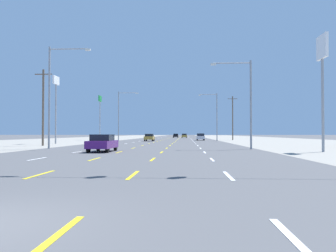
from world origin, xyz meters
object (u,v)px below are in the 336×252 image
at_px(pole_sign_left_row_2, 100,107).
at_px(streetlight_left_row_1, 120,112).
at_px(sedan_inner_right_midfar, 184,136).
at_px(pole_sign_left_row_1, 56,94).
at_px(sedan_inner_left_near, 149,137).
at_px(hatchback_far_right_mid, 200,137).
at_px(streetlight_right_row_1, 215,113).
at_px(pole_sign_right_row_0, 322,63).
at_px(streetlight_right_row_0, 246,97).
at_px(sedan_center_turn_far, 176,136).
at_px(streetlight_left_row_0, 53,90).
at_px(sedan_inner_left_nearest, 103,143).

relative_size(pole_sign_left_row_2, streetlight_left_row_1, 1.00).
bearing_deg(streetlight_left_row_1, pole_sign_left_row_2, 129.98).
relative_size(sedan_inner_right_midfar, pole_sign_left_row_1, 0.44).
xyz_separation_m(sedan_inner_left_near, pole_sign_left_row_1, (-12.14, -18.39, 6.72)).
height_order(hatchback_far_right_mid, streetlight_right_row_1, streetlight_right_row_1).
distance_m(pole_sign_right_row_0, streetlight_right_row_0, 7.57).
relative_size(sedan_inner_right_midfar, streetlight_left_row_1, 0.44).
bearing_deg(pole_sign_left_row_2, sedan_center_turn_far, 70.31).
bearing_deg(pole_sign_left_row_2, streetlight_left_row_0, -81.73).
height_order(sedan_inner_left_near, pole_sign_left_row_2, pole_sign_left_row_2).
height_order(streetlight_right_row_0, streetlight_right_row_1, streetlight_right_row_1).
bearing_deg(hatchback_far_right_mid, sedan_inner_left_near, -145.23).
distance_m(pole_sign_left_row_2, streetlight_left_row_0, 43.34).
bearing_deg(sedan_center_turn_far, pole_sign_left_row_2, -109.69).
bearing_deg(sedan_inner_left_near, pole_sign_right_row_0, -64.23).
height_order(sedan_inner_left_near, pole_sign_right_row_0, pole_sign_right_row_0).
relative_size(pole_sign_right_row_0, streetlight_left_row_1, 0.96).
height_order(pole_sign_right_row_0, streetlight_right_row_0, pole_sign_right_row_0).
bearing_deg(pole_sign_left_row_1, pole_sign_left_row_2, 90.52).
xyz_separation_m(sedan_inner_right_midfar, pole_sign_left_row_2, (-19.32, -38.78, 6.80)).
relative_size(pole_sign_right_row_0, streetlight_left_row_0, 0.95).
bearing_deg(pole_sign_right_row_0, pole_sign_left_row_1, 146.42).
bearing_deg(streetlight_left_row_1, sedan_inner_left_nearest, -81.03).
relative_size(hatchback_far_right_mid, pole_sign_right_row_0, 0.40).
relative_size(sedan_inner_left_near, pole_sign_right_row_0, 0.46).
height_order(sedan_inner_left_near, hatchback_far_right_mid, hatchback_far_right_mid).
xyz_separation_m(streetlight_left_row_0, streetlight_right_row_0, (19.44, 0.00, -0.87)).
bearing_deg(pole_sign_right_row_0, sedan_inner_left_near, 115.77).
xyz_separation_m(sedan_center_turn_far, streetlight_left_row_0, (-9.96, -88.09, 5.25)).
height_order(pole_sign_left_row_1, streetlight_left_row_1, streetlight_left_row_1).
bearing_deg(sedan_inner_left_near, streetlight_left_row_0, -100.17).
distance_m(pole_sign_left_row_1, streetlight_left_row_0, 17.04).
xyz_separation_m(streetlight_left_row_0, streetlight_right_row_1, (19.51, 35.44, -0.38)).
distance_m(sedan_inner_left_near, pole_sign_left_row_2, 16.52).
bearing_deg(hatchback_far_right_mid, streetlight_right_row_0, -86.38).
bearing_deg(streetlight_left_row_1, streetlight_right_row_0, -61.24).
distance_m(hatchback_far_right_mid, streetlight_right_row_1, 8.35).
bearing_deg(sedan_inner_left_near, hatchback_far_right_mid, 34.77).
distance_m(streetlight_left_row_1, streetlight_right_row_1, 19.52).
xyz_separation_m(sedan_inner_left_nearest, sedan_inner_right_midfar, (6.65, 87.02, 0.00)).
bearing_deg(pole_sign_left_row_1, pole_sign_right_row_0, -33.58).
distance_m(sedan_inner_left_nearest, pole_sign_right_row_0, 19.70).
bearing_deg(streetlight_right_row_0, sedan_inner_left_near, 111.19).
xyz_separation_m(sedan_inner_left_nearest, streetlight_left_row_1, (-6.45, 40.83, 5.15)).
height_order(sedan_inner_left_near, streetlight_left_row_1, streetlight_left_row_1).
height_order(sedan_inner_left_nearest, sedan_inner_left_near, same).
relative_size(sedan_inner_left_near, pole_sign_left_row_2, 0.44).
bearing_deg(pole_sign_left_row_2, pole_sign_left_row_1, -89.48).
relative_size(sedan_inner_left_nearest, sedan_inner_right_midfar, 1.00).
xyz_separation_m(sedan_inner_right_midfar, sedan_center_turn_far, (-3.13, 6.45, 0.00)).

